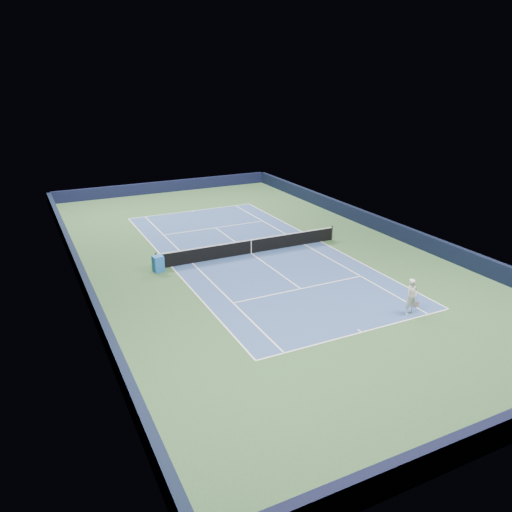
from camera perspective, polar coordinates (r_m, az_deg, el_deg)
name	(u,v)px	position (r m, az deg, el deg)	size (l,w,h in m)	color
ground	(251,253)	(33.14, -0.55, 0.30)	(40.00, 40.00, 0.00)	#2D4F2B
wall_far	(165,187)	(50.91, -10.33, 7.80)	(22.00, 0.35, 1.10)	black
wall_right	(381,225)	(38.64, 14.10, 3.49)	(0.35, 40.00, 1.10)	black
wall_left	(81,273)	(30.21, -19.42, -1.85)	(0.35, 40.00, 1.10)	black
court_surface	(251,253)	(33.14, -0.55, 0.31)	(10.97, 23.77, 0.01)	navy
baseline_far	(192,211)	(43.66, -7.34, 5.14)	(10.97, 0.08, 0.00)	white
baseline_near	(362,332)	(23.91, 11.98, -8.52)	(10.97, 0.08, 0.00)	white
sideline_doubles_right	(321,242)	(35.71, 7.41, 1.65)	(0.08, 23.77, 0.00)	white
sideline_doubles_left	(171,267)	(31.32, -9.64, -1.21)	(0.08, 23.77, 0.00)	white
sideline_singles_right	(304,244)	(35.00, 5.53, 1.34)	(0.08, 23.77, 0.00)	white
sideline_singles_left	(192,263)	(31.70, -7.28, -0.81)	(0.08, 23.77, 0.00)	white
service_line_far	(215,228)	(38.71, -4.66, 3.24)	(8.23, 0.08, 0.00)	white
service_line_near	(301,289)	(27.92, 5.14, -3.75)	(8.23, 0.08, 0.00)	white
center_service_line	(251,253)	(33.14, -0.55, 0.32)	(0.08, 12.80, 0.00)	white
center_mark_far	(192,211)	(43.53, -7.27, 5.09)	(0.08, 0.30, 0.00)	white
center_mark_near	(360,331)	(24.02, 11.77, -8.37)	(0.08, 0.30, 0.00)	white
tennis_net	(251,246)	(32.97, -0.56, 1.13)	(12.90, 0.10, 1.07)	black
sponsor_cube	(158,264)	(30.57, -11.11, -0.88)	(0.68, 0.63, 0.99)	blue
tennis_player	(412,297)	(25.84, 17.37, -4.47)	(0.84, 1.29, 2.41)	silver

